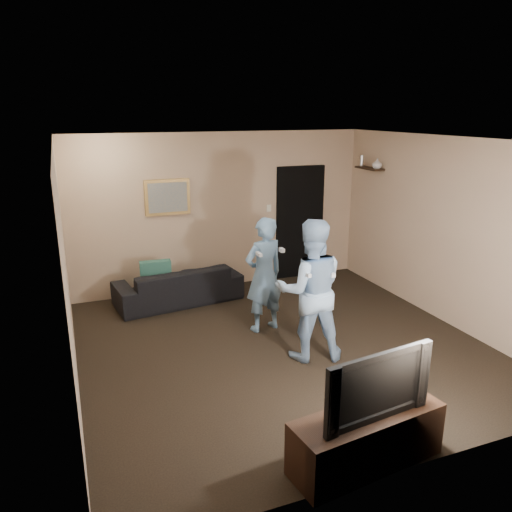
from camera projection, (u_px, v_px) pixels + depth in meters
name	position (u px, v px, depth m)	size (l,w,h in m)	color
ground	(282.00, 345.00, 6.47)	(5.00, 5.00, 0.00)	black
ceiling	(285.00, 140.00, 5.74)	(5.00, 5.00, 0.04)	silver
wall_back	(221.00, 211.00, 8.34)	(5.00, 0.04, 2.60)	tan
wall_front	(416.00, 329.00, 3.87)	(5.00, 0.04, 2.60)	tan
wall_left	(66.00, 272.00, 5.23)	(0.04, 5.00, 2.60)	tan
wall_right	(446.00, 231.00, 6.98)	(0.04, 5.00, 2.60)	tan
sofa	(178.00, 285.00, 7.85)	(1.95, 0.76, 0.57)	black
throw_pillow	(156.00, 276.00, 7.68)	(0.47, 0.15, 0.47)	#1A4E45
painting_frame	(167.00, 197.00, 7.91)	(0.72, 0.05, 0.57)	olive
painting_canvas	(168.00, 197.00, 7.89)	(0.62, 0.01, 0.47)	slate
doorway	(300.00, 222.00, 8.90)	(0.90, 0.06, 2.00)	black
light_switch	(269.00, 208.00, 8.61)	(0.08, 0.02, 0.12)	silver
wall_shelf	(369.00, 168.00, 8.35)	(0.20, 0.60, 0.03)	black
shelf_vase	(377.00, 164.00, 8.13)	(0.16, 0.16, 0.17)	silver
shelf_figurine	(362.00, 161.00, 8.54)	(0.06, 0.06, 0.18)	silver
tv_console	(366.00, 438.00, 4.24)	(1.37, 0.44, 0.49)	black
television	(371.00, 382.00, 4.08)	(1.05, 0.14, 0.60)	black
wii_player_left	(264.00, 275.00, 6.73)	(0.64, 0.54, 1.59)	#6A94B9
wii_player_right	(310.00, 290.00, 5.94)	(0.99, 0.86, 1.74)	#95B7D9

